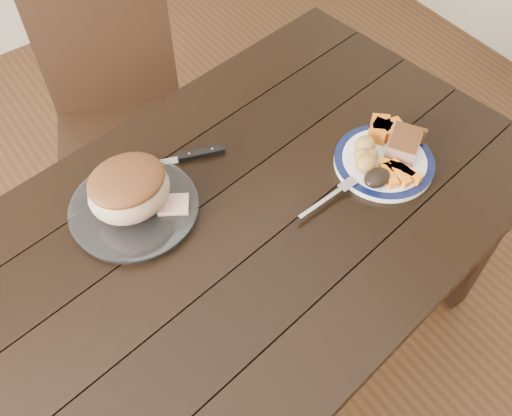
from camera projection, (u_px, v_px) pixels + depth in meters
ground at (233, 359)px, 1.91m from camera, size 4.00×4.00×0.00m
dining_table at (225, 254)px, 1.38m from camera, size 1.70×1.10×0.75m
chair_far at (118, 112)px, 1.86m from camera, size 0.56×0.56×0.93m
dinner_plate at (384, 162)px, 1.42m from camera, size 0.25×0.25×0.02m
plate_rim at (384, 160)px, 1.42m from camera, size 0.25×0.25×0.02m
serving_platter at (135, 209)px, 1.33m from camera, size 0.29×0.29×0.02m
pork_slice at (404, 145)px, 1.41m from camera, size 0.12×0.11×0.04m
roasted_potatoes at (366, 155)px, 1.39m from camera, size 0.09×0.09×0.05m
carrot_batons at (398, 172)px, 1.37m from camera, size 0.08×0.11×0.02m
pumpkin_wedges at (384, 129)px, 1.45m from camera, size 0.09×0.09×0.04m
dark_mushroom at (377, 178)px, 1.36m from camera, size 0.07×0.05×0.03m
fork at (332, 196)px, 1.34m from camera, size 0.18×0.03×0.00m
roast_joint at (129, 191)px, 1.28m from camera, size 0.19×0.16×0.12m
cut_slice at (174, 205)px, 1.32m from camera, size 0.09×0.08×0.02m
carving_knife at (186, 157)px, 1.44m from camera, size 0.31×0.13×0.01m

